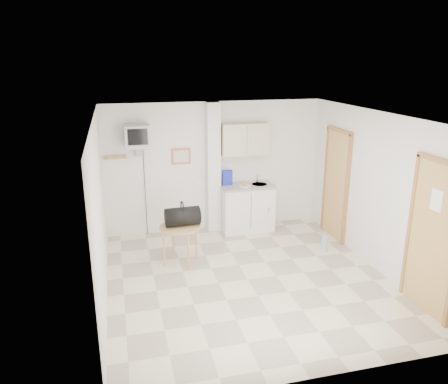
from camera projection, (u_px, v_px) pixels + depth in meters
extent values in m
plane|color=beige|center=(248.00, 279.00, 6.73)|extent=(4.50, 4.50, 0.00)
cube|color=white|center=(215.00, 167.00, 8.44)|extent=(4.20, 0.04, 2.50)
cube|color=white|center=(317.00, 273.00, 4.27)|extent=(4.20, 0.04, 2.50)
cube|color=white|center=(100.00, 215.00, 5.87)|extent=(0.04, 4.50, 2.50)
cube|color=white|center=(377.00, 192.00, 6.85)|extent=(0.04, 4.50, 2.50)
cube|color=white|center=(251.00, 116.00, 5.99)|extent=(4.20, 4.50, 0.04)
cube|color=white|center=(213.00, 168.00, 8.33)|extent=(0.25, 0.22, 2.50)
cube|color=#C95B4C|center=(181.00, 156.00, 8.20)|extent=(0.36, 0.03, 0.30)
cube|color=silver|center=(181.00, 156.00, 8.19)|extent=(0.28, 0.01, 0.22)
cube|color=tan|center=(115.00, 157.00, 7.89)|extent=(0.40, 0.05, 0.06)
cube|color=white|center=(199.00, 183.00, 8.44)|extent=(0.15, 0.02, 0.08)
cylinder|color=tan|center=(107.00, 159.00, 7.81)|extent=(0.02, 0.08, 0.02)
cylinder|color=tan|center=(115.00, 158.00, 7.84)|extent=(0.02, 0.08, 0.02)
cylinder|color=tan|center=(124.00, 158.00, 7.88)|extent=(0.02, 0.08, 0.02)
cube|color=#9E633D|center=(336.00, 186.00, 8.07)|extent=(0.04, 0.75, 2.00)
cube|color=#955B30|center=(336.00, 186.00, 8.07)|extent=(0.06, 0.87, 2.06)
cube|color=#9E633D|center=(432.00, 240.00, 5.66)|extent=(0.04, 0.82, 2.02)
cube|color=#955B30|center=(432.00, 240.00, 5.66)|extent=(0.06, 0.94, 2.08)
cube|color=white|center=(437.00, 200.00, 5.50)|extent=(0.01, 0.20, 0.28)
cube|color=white|center=(247.00, 208.00, 8.56)|extent=(1.00, 0.55, 0.88)
cube|color=#A3988D|center=(247.00, 186.00, 8.43)|extent=(1.03, 0.58, 0.04)
cylinder|color=#B7B7BA|center=(259.00, 185.00, 8.49)|extent=(0.30, 0.30, 0.05)
cylinder|color=#B7B7BA|center=(257.00, 178.00, 8.58)|extent=(0.02, 0.02, 0.16)
cylinder|color=#B7B7BA|center=(258.00, 175.00, 8.51)|extent=(0.02, 0.13, 0.02)
cube|color=beige|center=(245.00, 139.00, 8.26)|extent=(0.90, 0.32, 0.60)
cube|color=#1D24B5|center=(227.00, 178.00, 8.38)|extent=(0.19, 0.07, 0.29)
cylinder|color=white|center=(245.00, 186.00, 8.33)|extent=(0.22, 0.22, 0.01)
sphere|color=tan|center=(245.00, 184.00, 8.31)|extent=(0.11, 0.11, 0.11)
cube|color=slate|center=(138.00, 148.00, 7.81)|extent=(0.36, 0.32, 0.02)
cube|color=slate|center=(137.00, 151.00, 7.96)|extent=(0.10, 0.06, 0.20)
cube|color=#A2A2A4|center=(137.00, 136.00, 7.68)|extent=(0.44, 0.42, 0.40)
cube|color=black|center=(138.00, 137.00, 7.48)|extent=(0.34, 0.02, 0.28)
cylinder|color=black|center=(145.00, 191.00, 8.22)|extent=(0.01, 0.01, 1.73)
cylinder|color=tan|center=(180.00, 227.00, 7.11)|extent=(0.67, 0.67, 0.03)
cylinder|color=tan|center=(196.00, 241.00, 7.35)|extent=(0.04, 0.04, 0.62)
cylinder|color=tan|center=(173.00, 239.00, 7.44)|extent=(0.04, 0.04, 0.62)
cylinder|color=tan|center=(164.00, 249.00, 7.06)|extent=(0.04, 0.04, 0.62)
cylinder|color=tan|center=(188.00, 252.00, 6.96)|extent=(0.04, 0.04, 0.62)
cylinder|color=black|center=(183.00, 216.00, 7.07)|extent=(0.57, 0.34, 0.31)
torus|color=black|center=(182.00, 208.00, 7.03)|extent=(0.03, 0.23, 0.23)
cylinder|color=#90A6C8|center=(324.00, 243.00, 7.69)|extent=(0.11, 0.11, 0.29)
cylinder|color=#90A6C8|center=(325.00, 234.00, 7.64)|extent=(0.03, 0.03, 0.04)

